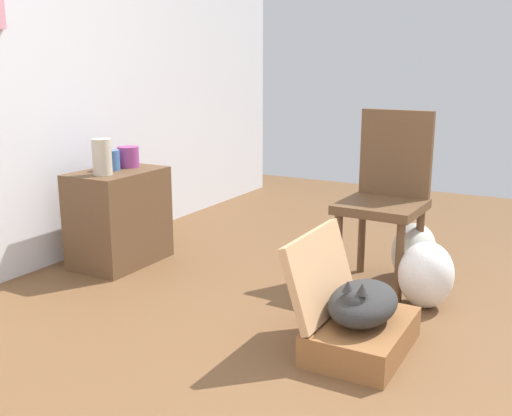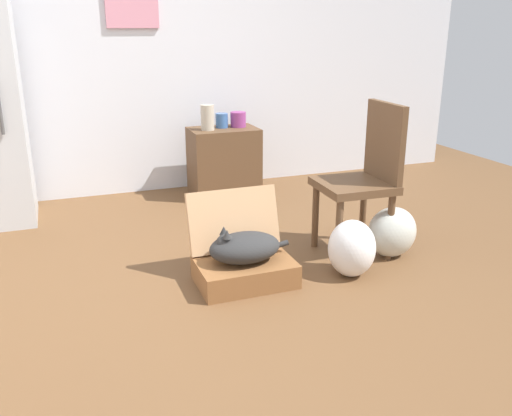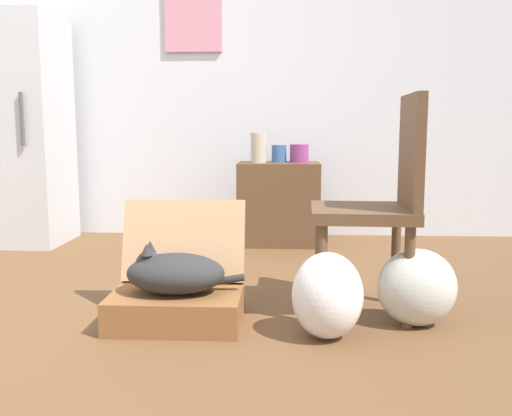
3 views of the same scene
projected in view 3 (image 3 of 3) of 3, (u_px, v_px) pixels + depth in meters
ground_plane at (104, 334)px, 2.26m from camera, size 7.68×7.68×0.00m
wall_back at (192, 66)px, 4.31m from camera, size 6.40×0.15×2.60m
suitcase_base at (176, 308)px, 2.37m from camera, size 0.55×0.37×0.14m
suitcase_lid at (184, 241)px, 2.53m from camera, size 0.55×0.14×0.37m
cat at (174, 273)px, 2.35m from camera, size 0.49×0.28×0.22m
plastic_bag_white at (327, 295)px, 2.20m from camera, size 0.28×0.28×0.34m
plastic_bag_clear at (417, 287)px, 2.34m from camera, size 0.33×0.25×0.33m
refrigerator at (15, 131)px, 3.99m from camera, size 0.66×0.61×1.61m
side_table at (279, 203)px, 4.01m from camera, size 0.58×0.39×0.58m
vase_tall at (258, 148)px, 3.94m from camera, size 0.11×0.11×0.21m
vase_short at (299, 153)px, 3.98m from camera, size 0.13×0.13×0.13m
vase_round at (279, 154)px, 4.00m from camera, size 0.11×0.11×0.12m
chair at (380, 199)px, 2.44m from camera, size 0.46×0.44×0.97m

